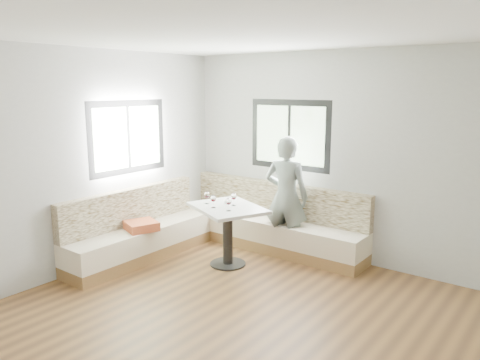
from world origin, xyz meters
name	(u,v)px	position (x,y,z in m)	size (l,w,h in m)	color
room	(229,187)	(-0.08, 0.08, 1.41)	(5.01, 5.01, 2.81)	brown
banquette	(214,230)	(-1.59, 1.63, 0.33)	(2.90, 2.80, 0.95)	olive
table	(228,221)	(-1.13, 1.36, 0.60)	(1.19, 1.08, 0.80)	black
person	(286,197)	(-0.72, 2.14, 0.84)	(0.61, 0.40, 1.68)	slate
olive_ramekin	(228,202)	(-1.23, 1.49, 0.82)	(0.09, 0.09, 0.04)	white
wine_glass_a	(207,195)	(-1.44, 1.31, 0.92)	(0.08, 0.08, 0.17)	white
wine_glass_b	(213,199)	(-1.23, 1.20, 0.92)	(0.08, 0.08, 0.17)	white
wine_glass_c	(228,202)	(-0.98, 1.20, 0.92)	(0.08, 0.08, 0.17)	white
wine_glass_d	(234,197)	(-1.10, 1.45, 0.92)	(0.08, 0.08, 0.17)	white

